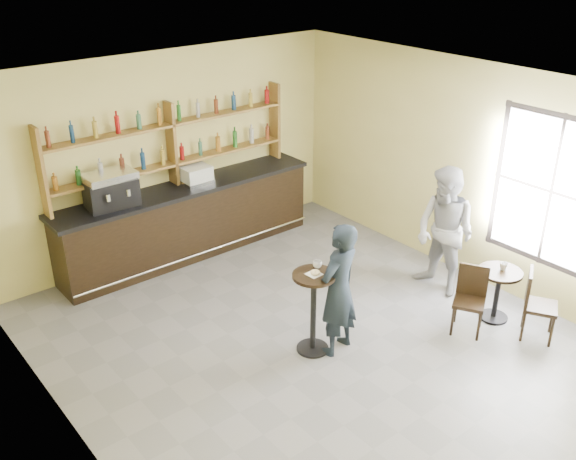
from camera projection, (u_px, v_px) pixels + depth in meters
floor at (315, 343)px, 8.20m from camera, size 7.00×7.00×0.00m
ceiling at (321, 95)px, 6.82m from camera, size 7.00×7.00×0.00m
wall_back at (168, 155)px, 9.96m from camera, size 7.00×0.00×7.00m
wall_left at (70, 322)px, 5.80m from camera, size 0.00×7.00×7.00m
wall_right at (474, 174)px, 9.22m from camera, size 0.00×7.00×7.00m
window_pane at (551, 192)px, 8.33m from camera, size 0.00×2.00×2.00m
window_frame at (551, 192)px, 8.33m from camera, size 0.04×1.70×2.10m
shelf_unit at (172, 144)px, 9.77m from camera, size 4.00×0.26×1.40m
liquor_bottles at (171, 133)px, 9.70m from camera, size 3.68×0.10×1.00m
bar_counter at (188, 220)px, 10.19m from camera, size 4.33×0.84×1.17m
espresso_machine at (111, 189)px, 9.13m from camera, size 0.75×0.52×0.51m
pastry_case at (196, 175)px, 9.99m from camera, size 0.47×0.38×0.27m
pedestal_table at (313, 313)px, 7.85m from camera, size 0.66×0.66×1.09m
napkin at (314, 274)px, 7.62m from camera, size 0.17×0.17×0.00m
donut at (315, 272)px, 7.60m from camera, size 0.15×0.15×0.04m
cup_pedestal at (317, 264)px, 7.75m from camera, size 0.12×0.12×0.09m
man_main at (338, 290)px, 7.72m from camera, size 0.70×0.54×1.73m
cafe_table at (497, 295)px, 8.57m from camera, size 0.66×0.66×0.73m
cup_cafe at (503, 266)px, 8.42m from camera, size 0.13×0.13×0.10m
chair_west at (469, 302)px, 8.26m from camera, size 0.53×0.53×0.90m
chair_south at (541, 306)px, 8.14m from camera, size 0.55×0.55×0.93m
patron_second at (445, 232)px, 8.99m from camera, size 0.75×0.94×1.88m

